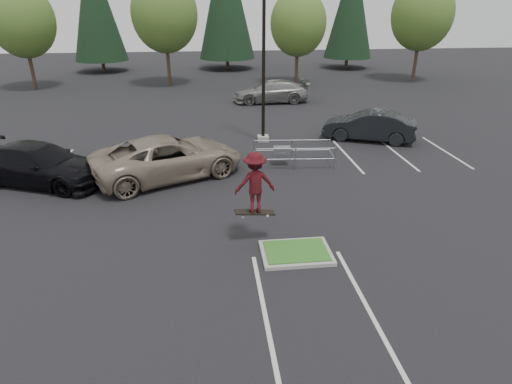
{
  "coord_description": "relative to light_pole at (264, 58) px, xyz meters",
  "views": [
    {
      "loc": [
        -2.57,
        -11.29,
        7.34
      ],
      "look_at": [
        -1.1,
        1.5,
        1.56
      ],
      "focal_mm": 30.0,
      "sensor_mm": 36.0,
      "label": 1
    }
  ],
  "objects": [
    {
      "name": "car_r_charc",
      "position": [
        6.0,
        -0.5,
        -3.72
      ],
      "size": [
        5.39,
        3.66,
        1.68
      ],
      "primitive_type": "imported",
      "rotation": [
        0.0,
        0.0,
        4.3
      ],
      "color": "black",
      "rests_on": "ground"
    },
    {
      "name": "conif_c",
      "position": [
        13.5,
        27.5,
        2.29
      ],
      "size": [
        5.5,
        5.5,
        12.5
      ],
      "color": "#38281C",
      "rests_on": "ground"
    },
    {
      "name": "cart_corral",
      "position": [
        0.54,
        -3.97,
        -3.88
      ],
      "size": [
        3.9,
        1.66,
        1.08
      ],
      "rotation": [
        0.0,
        0.0,
        -0.08
      ],
      "color": "gray",
      "rests_on": "ground"
    },
    {
      "name": "grass_median",
      "position": [
        -0.5,
        -12.0,
        -4.48
      ],
      "size": [
        2.2,
        1.6,
        0.16
      ],
      "color": "#98958D",
      "rests_on": "ground"
    },
    {
      "name": "car_far_silver",
      "position": [
        1.92,
        10.0,
        -3.72
      ],
      "size": [
        5.8,
        2.37,
        1.68
      ],
      "primitive_type": "imported",
      "rotation": [
        0.0,
        0.0,
        4.71
      ],
      "color": "gray",
      "rests_on": "ground"
    },
    {
      "name": "car_l_black",
      "position": [
        -10.5,
        -5.0,
        -3.69
      ],
      "size": [
        6.49,
        4.51,
        1.74
      ],
      "primitive_type": "imported",
      "rotation": [
        0.0,
        0.0,
        1.19
      ],
      "color": "black",
      "rests_on": "ground"
    },
    {
      "name": "ground",
      "position": [
        -0.5,
        -12.0,
        -4.56
      ],
      "size": [
        120.0,
        120.0,
        0.0
      ],
      "primitive_type": "plane",
      "color": "black",
      "rests_on": "ground"
    },
    {
      "name": "decid_b",
      "position": [
        -6.51,
        18.53,
        1.48
      ],
      "size": [
        5.89,
        5.89,
        9.64
      ],
      "color": "#38281C",
      "rests_on": "ground"
    },
    {
      "name": "decid_a",
      "position": [
        -18.51,
        18.03,
        1.02
      ],
      "size": [
        5.44,
        5.44,
        8.91
      ],
      "color": "#38281C",
      "rests_on": "ground"
    },
    {
      "name": "light_pole",
      "position": [
        0.0,
        0.0,
        0.0
      ],
      "size": [
        0.7,
        0.6,
        10.12
      ],
      "color": "#98958D",
      "rests_on": "ground"
    },
    {
      "name": "decid_d",
      "position": [
        17.49,
        18.33,
        1.35
      ],
      "size": [
        5.76,
        5.76,
        9.43
      ],
      "color": "#38281C",
      "rests_on": "ground"
    },
    {
      "name": "stall_lines",
      "position": [
        -1.85,
        -5.98,
        -4.56
      ],
      "size": [
        22.62,
        17.6,
        0.01
      ],
      "color": "silver",
      "rests_on": "ground"
    },
    {
      "name": "skateboarder",
      "position": [
        -1.7,
        -11.0,
        -2.46
      ],
      "size": [
        1.37,
        0.88,
        2.17
      ],
      "rotation": [
        0.0,
        0.0,
        3.25
      ],
      "color": "black",
      "rests_on": "ground"
    },
    {
      "name": "car_l_tan",
      "position": [
        -5.0,
        -5.0,
        -3.63
      ],
      "size": [
        7.39,
        5.61,
        1.87
      ],
      "primitive_type": "imported",
      "rotation": [
        0.0,
        0.0,
        2.0
      ],
      "color": "gray",
      "rests_on": "ground"
    },
    {
      "name": "decid_c",
      "position": [
        5.49,
        17.83,
        0.69
      ],
      "size": [
        5.12,
        5.12,
        8.38
      ],
      "color": "#38281C",
      "rests_on": "ground"
    },
    {
      "name": "conif_a",
      "position": [
        -14.5,
        28.0,
        2.54
      ],
      "size": [
        5.72,
        5.72,
        13.0
      ],
      "color": "#38281C",
      "rests_on": "ground"
    }
  ]
}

